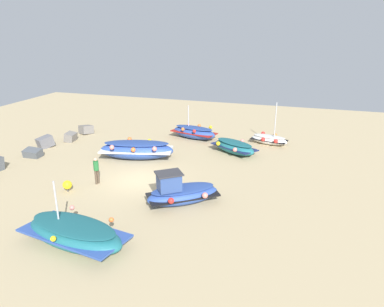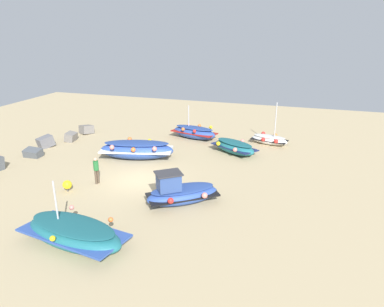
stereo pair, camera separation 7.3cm
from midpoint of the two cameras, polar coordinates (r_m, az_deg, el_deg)
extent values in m
plane|color=tan|center=(23.26, -8.49, -4.17)|extent=(51.04, 51.04, 0.00)
ellipsoid|color=#1E6670|center=(27.80, 6.79, 0.96)|extent=(3.23, 3.97, 1.00)
cube|color=navy|center=(27.79, 6.79, 1.05)|extent=(3.18, 3.86, 0.14)
ellipsoid|color=#1A565F|center=(27.68, 6.82, 1.73)|extent=(2.82, 3.48, 0.21)
sphere|color=#EA7F75|center=(26.55, 6.90, 0.60)|extent=(0.32, 0.32, 0.32)
sphere|color=#EA7F75|center=(28.35, 8.03, 1.95)|extent=(0.32, 0.32, 0.32)
sphere|color=yellow|center=(27.63, 4.25, 1.58)|extent=(0.32, 0.32, 0.32)
ellipsoid|color=#2D4C9E|center=(19.97, -1.37, -6.63)|extent=(3.66, 4.13, 1.00)
cube|color=black|center=(19.95, -1.37, -6.51)|extent=(3.57, 4.01, 0.15)
ellipsoid|color=navy|center=(19.80, -1.38, -5.61)|extent=(3.19, 3.61, 0.21)
cube|color=#2D4784|center=(19.37, -3.60, -4.49)|extent=(1.48, 1.52, 0.93)
cube|color=#333338|center=(19.17, -3.63, -3.14)|extent=(1.72, 1.77, 0.06)
sphere|color=#EA7F75|center=(19.44, 2.10, -6.64)|extent=(0.32, 0.32, 0.32)
sphere|color=yellow|center=(20.59, -2.13, -4.92)|extent=(0.32, 0.32, 0.32)
sphere|color=red|center=(18.88, -3.29, -7.47)|extent=(0.32, 0.32, 0.32)
ellipsoid|color=#1E6670|center=(17.26, -18.06, -11.97)|extent=(2.94, 5.36, 1.16)
cube|color=#2D4C9E|center=(17.23, -18.08, -11.82)|extent=(2.95, 5.17, 0.18)
ellipsoid|color=#1A565F|center=(17.04, -18.22, -10.68)|extent=(2.56, 4.71, 0.25)
cylinder|color=#B7B7BC|center=(17.16, -20.66, -6.93)|extent=(0.08, 0.08, 1.85)
sphere|color=#EA7F75|center=(18.48, -18.38, -8.11)|extent=(0.24, 0.24, 0.24)
sphere|color=yellow|center=(16.41, -21.06, -12.42)|extent=(0.24, 0.24, 0.24)
sphere|color=orange|center=(17.03, -12.60, -10.18)|extent=(0.24, 0.24, 0.24)
ellipsoid|color=white|center=(30.46, 12.18, 2.10)|extent=(1.81, 3.22, 0.76)
cube|color=black|center=(30.45, 12.18, 2.16)|extent=(1.80, 3.10, 0.10)
ellipsoid|color=beige|center=(30.37, 12.22, 2.63)|extent=(1.57, 2.82, 0.15)
cylinder|color=#B7B7BC|center=(29.86, 13.16, 5.21)|extent=(0.08, 0.08, 2.83)
sphere|color=red|center=(29.54, 13.20, 1.90)|extent=(0.34, 0.34, 0.34)
sphere|color=orange|center=(30.91, 13.11, 2.81)|extent=(0.34, 0.34, 0.34)
sphere|color=red|center=(29.88, 11.28, 2.18)|extent=(0.34, 0.34, 0.34)
sphere|color=red|center=(31.25, 11.27, 3.11)|extent=(0.34, 0.34, 0.34)
ellipsoid|color=#2D4C9E|center=(31.27, 0.42, 3.30)|extent=(2.52, 4.29, 1.11)
cube|color=maroon|center=(31.25, 0.42, 3.40)|extent=(2.50, 4.13, 0.16)
ellipsoid|color=navy|center=(31.15, 0.43, 4.07)|extent=(2.18, 3.76, 0.23)
cylinder|color=#B7B7BC|center=(31.18, -0.47, 5.98)|extent=(0.08, 0.08, 1.83)
sphere|color=#EA7F75|center=(32.49, -0.46, 4.50)|extent=(0.29, 0.29, 0.29)
sphere|color=orange|center=(30.68, -1.35, 3.86)|extent=(0.29, 0.29, 0.29)
sphere|color=orange|center=(31.91, 1.26, 4.43)|extent=(0.29, 0.29, 0.29)
sphere|color=red|center=(30.12, 0.46, 3.54)|extent=(0.29, 0.29, 0.29)
sphere|color=yellow|center=(31.38, 3.05, 4.17)|extent=(0.29, 0.29, 0.29)
ellipsoid|color=#2D4C9E|center=(26.73, -8.63, 0.51)|extent=(3.22, 5.71, 1.36)
cube|color=white|center=(26.70, -8.64, 0.64)|extent=(3.21, 5.51, 0.16)
ellipsoid|color=navy|center=(26.55, -8.69, 1.62)|extent=(2.81, 5.01, 0.26)
sphere|color=#EA7F75|center=(25.25, -5.86, 0.76)|extent=(0.33, 0.33, 0.33)
sphere|color=yellow|center=(27.49, -6.66, 1.98)|extent=(0.33, 0.33, 0.33)
sphere|color=orange|center=(25.57, -9.19, 0.60)|extent=(0.33, 0.33, 0.33)
sphere|color=orange|center=(27.76, -9.74, 2.26)|extent=(0.33, 0.33, 0.33)
sphere|color=#EA7F75|center=(25.90, -12.46, 0.98)|extent=(0.33, 0.33, 0.33)
cylinder|color=brown|center=(23.07, -14.87, -3.62)|extent=(0.14, 0.14, 0.91)
cylinder|color=brown|center=(23.15, -14.54, -3.51)|extent=(0.14, 0.14, 0.91)
cylinder|color=#236B33|center=(22.83, -14.86, -1.85)|extent=(0.32, 0.32, 0.58)
sphere|color=tan|center=(22.69, -14.95, -0.90)|extent=(0.22, 0.22, 0.22)
cube|color=#4C5156|center=(29.40, -23.76, 0.07)|extent=(0.96, 1.28, 0.78)
cube|color=slate|center=(31.40, -22.08, 1.72)|extent=(1.52, 1.37, 1.07)
cube|color=slate|center=(32.28, -18.52, 2.50)|extent=(1.10, 0.99, 0.86)
cube|color=slate|center=(34.23, -16.28, 3.69)|extent=(1.48, 1.43, 0.94)
cylinder|color=#3F3F42|center=(22.69, -18.94, -5.49)|extent=(0.08, 0.08, 0.16)
sphere|color=yellow|center=(22.55, -19.04, -4.68)|extent=(0.53, 0.53, 0.53)
camera|label=1|loc=(0.04, -89.92, 0.03)|focal=33.74mm
camera|label=2|loc=(0.04, 90.08, -0.03)|focal=33.74mm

